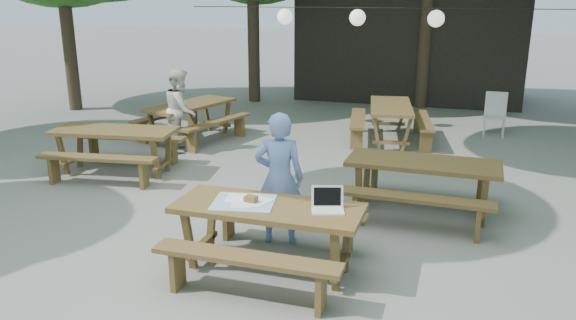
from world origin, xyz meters
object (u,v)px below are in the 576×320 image
(main_picnic_table, at_px, (268,237))
(picnic_table_nw, at_px, (116,150))
(woman, at_px, (279,179))
(plastic_chair, at_px, (494,123))
(second_person, at_px, (181,110))

(main_picnic_table, xyz_separation_m, picnic_table_nw, (-3.56, 2.49, 0.00))
(woman, xyz_separation_m, plastic_chair, (2.65, 6.38, -0.54))
(main_picnic_table, relative_size, second_person, 1.29)
(main_picnic_table, xyz_separation_m, plastic_chair, (2.53, 7.12, -0.13))
(woman, bearing_deg, main_picnic_table, 87.41)
(picnic_table_nw, xyz_separation_m, woman, (3.44, -1.75, 0.41))
(plastic_chair, bearing_deg, main_picnic_table, -107.80)
(plastic_chair, bearing_deg, second_person, -150.80)
(main_picnic_table, distance_m, woman, 0.85)
(main_picnic_table, distance_m, plastic_chair, 7.56)
(second_person, distance_m, plastic_chair, 6.50)
(woman, distance_m, plastic_chair, 6.93)
(picnic_table_nw, relative_size, second_person, 1.36)
(main_picnic_table, height_order, second_person, second_person)
(second_person, bearing_deg, plastic_chair, -79.89)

